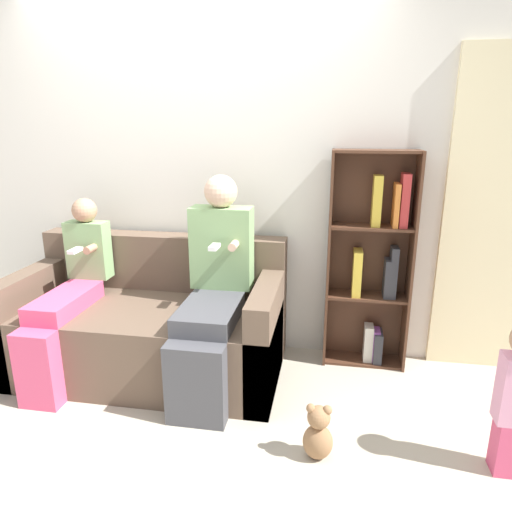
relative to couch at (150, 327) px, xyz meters
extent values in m
plane|color=#B2A893|center=(0.25, -0.54, -0.31)|extent=(14.00, 14.00, 0.00)
cube|color=silver|center=(0.25, 0.49, 0.97)|extent=(10.00, 0.06, 2.55)
cube|color=beige|center=(2.23, 0.44, 0.75)|extent=(0.63, 0.04, 2.12)
cube|color=brown|center=(0.00, -0.12, -0.07)|extent=(1.78, 0.71, 0.48)
cube|color=brown|center=(0.00, 0.33, 0.13)|extent=(1.78, 0.18, 0.88)
cube|color=brown|center=(-0.82, -0.12, 0.03)|extent=(0.15, 0.71, 0.68)
cube|color=brown|center=(0.82, -0.12, 0.03)|extent=(0.15, 0.71, 0.68)
cube|color=#47474C|center=(0.49, -0.54, -0.07)|extent=(0.34, 0.12, 0.48)
cube|color=#47474C|center=(0.49, -0.22, 0.23)|extent=(0.34, 0.51, 0.11)
cube|color=#84AD70|center=(0.49, 0.12, 0.55)|extent=(0.40, 0.18, 0.54)
sphere|color=beige|center=(0.49, 0.12, 0.92)|extent=(0.21, 0.21, 0.21)
cylinder|color=beige|center=(0.60, -0.02, 0.60)|extent=(0.05, 0.10, 0.05)
cube|color=white|center=(0.49, -0.07, 0.60)|extent=(0.05, 0.12, 0.02)
cube|color=#DB4C75|center=(-0.48, -0.54, -0.07)|extent=(0.25, 0.12, 0.48)
cube|color=#DB4C75|center=(-0.48, -0.20, 0.23)|extent=(0.25, 0.56, 0.11)
cube|color=#84AD70|center=(-0.48, 0.15, 0.48)|extent=(0.29, 0.13, 0.40)
sphere|color=tan|center=(-0.48, 0.15, 0.76)|extent=(0.17, 0.17, 0.17)
cylinder|color=tan|center=(-0.40, 0.03, 0.52)|extent=(0.05, 0.10, 0.05)
cube|color=white|center=(-0.48, -0.02, 0.52)|extent=(0.05, 0.12, 0.02)
cube|color=#DB4C75|center=(2.09, -0.65, -0.17)|extent=(0.16, 0.12, 0.28)
cube|color=#4C2D1E|center=(1.18, 0.33, 0.43)|extent=(0.02, 0.23, 1.48)
cube|color=#4C2D1E|center=(1.72, 0.33, 0.43)|extent=(0.02, 0.23, 1.48)
cube|color=#4C2D1E|center=(1.45, 0.44, 0.43)|extent=(0.56, 0.02, 1.48)
cube|color=#4C2D1E|center=(1.45, 0.33, -0.30)|extent=(0.52, 0.19, 0.02)
cube|color=#4C2D1E|center=(1.45, 0.33, 0.19)|extent=(0.52, 0.19, 0.02)
cube|color=#4C2D1E|center=(1.45, 0.33, 0.68)|extent=(0.52, 0.19, 0.02)
cube|color=#4C2D1E|center=(1.45, 0.33, 1.16)|extent=(0.52, 0.19, 0.02)
cube|color=#C63838|center=(1.64, 0.33, 0.86)|extent=(0.05, 0.13, 0.34)
cube|color=gold|center=(1.47, 0.33, 0.85)|extent=(0.06, 0.12, 0.33)
cube|color=#934CA3|center=(1.53, 0.33, -0.17)|extent=(0.07, 0.11, 0.24)
cube|color=gold|center=(1.38, 0.33, 0.36)|extent=(0.06, 0.15, 0.32)
cube|color=#333338|center=(1.55, 0.33, -0.18)|extent=(0.06, 0.16, 0.22)
cube|color=orange|center=(1.59, 0.33, 0.83)|extent=(0.03, 0.15, 0.28)
cube|color=beige|center=(1.48, 0.33, -0.16)|extent=(0.06, 0.11, 0.26)
cube|color=#333338|center=(1.61, 0.33, 0.37)|extent=(0.05, 0.13, 0.35)
cube|color=#333338|center=(1.59, 0.33, 0.33)|extent=(0.06, 0.13, 0.26)
ellipsoid|color=#936B47|center=(1.17, -0.71, -0.21)|extent=(0.15, 0.13, 0.19)
sphere|color=#936B47|center=(1.17, -0.71, -0.07)|extent=(0.12, 0.12, 0.12)
sphere|color=#936B47|center=(1.13, -0.71, -0.02)|extent=(0.05, 0.05, 0.05)
sphere|color=#936B47|center=(1.22, -0.71, -0.02)|extent=(0.05, 0.05, 0.05)
camera|label=1|loc=(1.20, -2.69, 1.33)|focal=32.00mm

